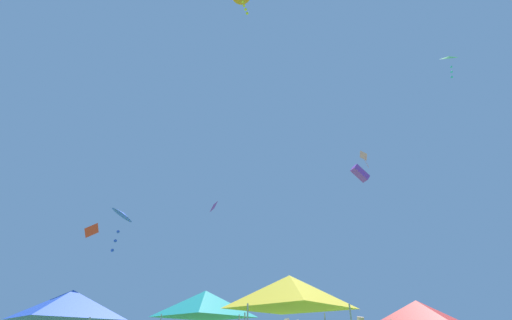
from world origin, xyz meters
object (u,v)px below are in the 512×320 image
Objects in this scene: canopy_tent_blue at (69,305)px; kite_pink_diamond at (364,156)px; kite_purple_box at (360,173)px; canopy_tent_yellow at (290,292)px; kite_green_delta at (449,58)px; canopy_tent_red at (419,313)px; kite_red_diamond at (91,230)px; kite_purple_diamond at (213,206)px; canopy_tent_teal at (205,304)px; kite_blue_delta at (123,215)px.

canopy_tent_blue is 1.44× the size of kite_pink_diamond.
canopy_tent_blue is 2.27× the size of kite_purple_box.
kite_green_delta is at bearing -13.10° from canopy_tent_yellow.
canopy_tent_blue is at bearing -136.36° from kite_pink_diamond.
canopy_tent_red is 29.72m from kite_pink_diamond.
canopy_tent_yellow is 25.32m from kite_red_diamond.
kite_purple_diamond reaches higher than canopy_tent_red.
canopy_tent_teal is 2.26× the size of kite_green_delta.
kite_purple_box is (15.13, 7.64, 9.92)m from canopy_tent_blue.
kite_purple_box is at bearing 49.30° from canopy_tent_yellow.
canopy_tent_yellow reaches higher than canopy_tent_red.
kite_red_diamond is (-7.95, 17.41, 8.22)m from canopy_tent_blue.
canopy_tent_red is (5.19, 0.95, -0.62)m from canopy_tent_yellow.
kite_green_delta is at bearing -56.46° from kite_purple_diamond.
kite_green_delta is at bearing -42.97° from canopy_tent_red.
kite_red_diamond is 0.96× the size of kite_green_delta.
kite_purple_box is at bearing 22.27° from kite_blue_delta.
kite_green_delta is (12.82, -19.33, 0.43)m from kite_purple_diamond.
kite_pink_diamond reaches higher than canopy_tent_blue.
kite_pink_diamond reaches higher than kite_blue_delta.
canopy_tent_teal is at bearing 34.89° from canopy_tent_blue.
canopy_tent_blue is at bearing -101.76° from kite_purple_diamond.
kite_pink_diamond is at bearing 57.22° from canopy_tent_yellow.
canopy_tent_yellow is at bearing -4.26° from canopy_tent_blue.
kite_pink_diamond is at bearing 63.02° from kite_purple_box.
kite_purple_diamond is (-4.55, 17.41, 10.25)m from canopy_tent_yellow.
kite_blue_delta is (-7.49, 2.27, 3.65)m from canopy_tent_yellow.
canopy_tent_red is at bearing -38.85° from kite_red_diamond.
kite_purple_diamond is 0.57× the size of kite_green_delta.
canopy_tent_blue is (-8.05, 0.60, -0.42)m from canopy_tent_yellow.
kite_green_delta is (-5.53, -23.36, -8.43)m from kite_pink_diamond.
canopy_tent_teal is at bearing -48.46° from kite_red_diamond.
kite_red_diamond is 1.10× the size of kite_purple_box.
kite_purple_diamond is 14.83m from kite_purple_box.
canopy_tent_yellow is 2.61× the size of kite_purple_box.
canopy_tent_teal is 1.64× the size of kite_pink_diamond.
canopy_tent_yellow is 8.64m from kite_blue_delta.
kite_red_diamond is 31.54m from kite_green_delta.
canopy_tent_yellow is 2.28× the size of kite_green_delta.
canopy_tent_blue is 2.06× the size of kite_red_diamond.
kite_purple_diamond is at bearing 94.71° from canopy_tent_teal.
kite_blue_delta is at bearing -61.61° from kite_red_diamond.
kite_purple_diamond is at bearing 78.99° from kite_blue_delta.
canopy_tent_teal is at bearing -134.37° from kite_pink_diamond.
canopy_tent_yellow is 8.08m from canopy_tent_blue.
canopy_tent_yellow reaches higher than canopy_tent_teal.
canopy_tent_teal is 5.70m from kite_blue_delta.
kite_red_diamond is (-16.00, 18.01, 7.80)m from canopy_tent_yellow.
canopy_tent_blue is at bearing -65.45° from kite_red_diamond.
kite_red_diamond reaches higher than canopy_tent_red.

